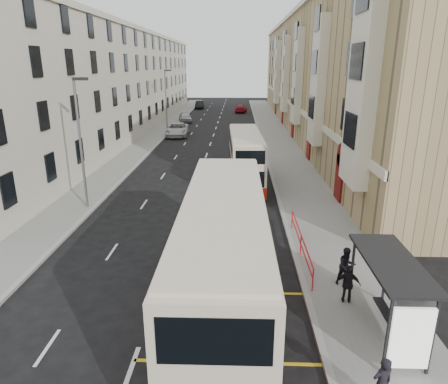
{
  "coord_description": "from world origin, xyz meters",
  "views": [
    {
      "loc": [
        3.19,
        -11.7,
        8.9
      ],
      "look_at": [
        2.46,
        9.15,
        2.16
      ],
      "focal_mm": 32.0,
      "sensor_mm": 36.0,
      "label": 1
    }
  ],
  "objects_px": {
    "street_lamp_near": "(81,137)",
    "car_silver": "(185,117)",
    "pedestrian_far": "(348,284)",
    "car_red": "(241,109)",
    "white_van": "(177,130)",
    "bus_shelter": "(398,287)",
    "double_decker_rear": "(245,158)",
    "car_dark": "(200,105)",
    "street_lamp_far": "(166,97)",
    "pedestrian_mid": "(346,266)",
    "pedestrian_near": "(382,384)",
    "double_decker_front": "(224,262)"
  },
  "relations": [
    {
      "from": "double_decker_front",
      "to": "car_silver",
      "type": "distance_m",
      "value": 51.8
    },
    {
      "from": "street_lamp_near",
      "to": "pedestrian_far",
      "type": "relative_size",
      "value": 5.16
    },
    {
      "from": "double_decker_front",
      "to": "pedestrian_far",
      "type": "distance_m",
      "value": 5.06
    },
    {
      "from": "street_lamp_near",
      "to": "car_dark",
      "type": "relative_size",
      "value": 1.7
    },
    {
      "from": "street_lamp_near",
      "to": "pedestrian_mid",
      "type": "xyz_separation_m",
      "value": [
        14.06,
        -8.87,
        -3.68
      ]
    },
    {
      "from": "double_decker_front",
      "to": "white_van",
      "type": "height_order",
      "value": "double_decker_front"
    },
    {
      "from": "white_van",
      "to": "car_dark",
      "type": "relative_size",
      "value": 1.26
    },
    {
      "from": "street_lamp_far",
      "to": "double_decker_front",
      "type": "bearing_deg",
      "value": -77.6
    },
    {
      "from": "bus_shelter",
      "to": "street_lamp_near",
      "type": "height_order",
      "value": "street_lamp_near"
    },
    {
      "from": "double_decker_rear",
      "to": "car_silver",
      "type": "xyz_separation_m",
      "value": [
        -8.98,
        33.57,
        -1.21
      ]
    },
    {
      "from": "street_lamp_near",
      "to": "double_decker_front",
      "type": "xyz_separation_m",
      "value": [
        9.1,
        -11.41,
        -2.23
      ]
    },
    {
      "from": "bus_shelter",
      "to": "white_van",
      "type": "height_order",
      "value": "bus_shelter"
    },
    {
      "from": "street_lamp_far",
      "to": "white_van",
      "type": "bearing_deg",
      "value": -58.78
    },
    {
      "from": "car_silver",
      "to": "double_decker_front",
      "type": "bearing_deg",
      "value": -93.52
    },
    {
      "from": "street_lamp_near",
      "to": "pedestrian_mid",
      "type": "relative_size",
      "value": 4.95
    },
    {
      "from": "street_lamp_near",
      "to": "pedestrian_far",
      "type": "height_order",
      "value": "street_lamp_near"
    },
    {
      "from": "pedestrian_far",
      "to": "white_van",
      "type": "distance_m",
      "value": 39.26
    },
    {
      "from": "car_dark",
      "to": "street_lamp_far",
      "type": "bearing_deg",
      "value": -93.85
    },
    {
      "from": "bus_shelter",
      "to": "pedestrian_mid",
      "type": "height_order",
      "value": "bus_shelter"
    },
    {
      "from": "double_decker_rear",
      "to": "pedestrian_near",
      "type": "xyz_separation_m",
      "value": [
        3.23,
        -21.39,
        -1.06
      ]
    },
    {
      "from": "double_decker_rear",
      "to": "white_van",
      "type": "distance_m",
      "value": 22.62
    },
    {
      "from": "double_decker_rear",
      "to": "pedestrian_far",
      "type": "xyz_separation_m",
      "value": [
        3.66,
        -16.4,
        -1.08
      ]
    },
    {
      "from": "street_lamp_far",
      "to": "double_decker_rear",
      "type": "xyz_separation_m",
      "value": [
        10.13,
        -23.82,
        -2.63
      ]
    },
    {
      "from": "street_lamp_near",
      "to": "car_silver",
      "type": "xyz_separation_m",
      "value": [
        1.15,
        39.75,
        -3.85
      ]
    },
    {
      "from": "street_lamp_near",
      "to": "car_silver",
      "type": "height_order",
      "value": "street_lamp_near"
    },
    {
      "from": "double_decker_front",
      "to": "pedestrian_near",
      "type": "relative_size",
      "value": 7.44
    },
    {
      "from": "pedestrian_mid",
      "to": "car_dark",
      "type": "bearing_deg",
      "value": 88.37
    },
    {
      "from": "double_decker_rear",
      "to": "pedestrian_far",
      "type": "relative_size",
      "value": 6.43
    },
    {
      "from": "pedestrian_mid",
      "to": "white_van",
      "type": "height_order",
      "value": "pedestrian_mid"
    },
    {
      "from": "pedestrian_far",
      "to": "car_red",
      "type": "xyz_separation_m",
      "value": [
        -3.74,
        63.87,
        -0.21
      ]
    },
    {
      "from": "street_lamp_near",
      "to": "pedestrian_near",
      "type": "height_order",
      "value": "street_lamp_near"
    },
    {
      "from": "street_lamp_far",
      "to": "pedestrian_near",
      "type": "bearing_deg",
      "value": -73.53
    },
    {
      "from": "street_lamp_far",
      "to": "pedestrian_mid",
      "type": "bearing_deg",
      "value": -70.11
    },
    {
      "from": "bus_shelter",
      "to": "car_dark",
      "type": "height_order",
      "value": "bus_shelter"
    },
    {
      "from": "double_decker_front",
      "to": "car_red",
      "type": "distance_m",
      "value": 65.1
    },
    {
      "from": "bus_shelter",
      "to": "car_dark",
      "type": "bearing_deg",
      "value": 100.28
    },
    {
      "from": "double_decker_rear",
      "to": "car_silver",
      "type": "bearing_deg",
      "value": 102.52
    },
    {
      "from": "pedestrian_mid",
      "to": "car_red",
      "type": "xyz_separation_m",
      "value": [
        -4.02,
        62.53,
        -0.25
      ]
    },
    {
      "from": "bus_shelter",
      "to": "car_silver",
      "type": "distance_m",
      "value": 53.89
    },
    {
      "from": "bus_shelter",
      "to": "pedestrian_near",
      "type": "xyz_separation_m",
      "value": [
        -1.33,
        -2.82,
        -1.19
      ]
    },
    {
      "from": "double_decker_front",
      "to": "pedestrian_mid",
      "type": "xyz_separation_m",
      "value": [
        4.96,
        2.54,
        -1.44
      ]
    },
    {
      "from": "bus_shelter",
      "to": "double_decker_rear",
      "type": "relative_size",
      "value": 0.43
    },
    {
      "from": "pedestrian_near",
      "to": "pedestrian_mid",
      "type": "relative_size",
      "value": 0.99
    },
    {
      "from": "pedestrian_mid",
      "to": "white_van",
      "type": "relative_size",
      "value": 0.27
    },
    {
      "from": "double_decker_front",
      "to": "pedestrian_mid",
      "type": "bearing_deg",
      "value": 26.84
    },
    {
      "from": "street_lamp_near",
      "to": "pedestrian_mid",
      "type": "bearing_deg",
      "value": -32.24
    },
    {
      "from": "pedestrian_near",
      "to": "white_van",
      "type": "bearing_deg",
      "value": -92.57
    },
    {
      "from": "pedestrian_far",
      "to": "white_van",
      "type": "height_order",
      "value": "pedestrian_far"
    },
    {
      "from": "street_lamp_near",
      "to": "white_van",
      "type": "relative_size",
      "value": 1.35
    },
    {
      "from": "street_lamp_far",
      "to": "pedestrian_mid",
      "type": "xyz_separation_m",
      "value": [
        14.06,
        -38.87,
        -3.68
      ]
    }
  ]
}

